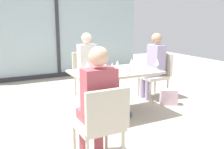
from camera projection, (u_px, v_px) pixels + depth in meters
ground_plane at (115, 115)px, 4.14m from camera, size 12.00×12.00×0.00m
window_wall_backdrop at (57, 31)px, 6.65m from camera, size 4.65×0.10×2.70m
dining_table_main at (115, 82)px, 4.02m from camera, size 1.33×0.84×0.73m
chair_far_right at (157, 72)px, 4.98m from camera, size 0.50×0.46×0.87m
chair_near_window at (86, 71)px, 5.09m from camera, size 0.46×0.51×0.87m
chair_front_left at (101, 121)px, 2.62m from camera, size 0.46×0.50×0.87m
person_far_right at (153, 63)px, 4.89m from camera, size 0.39×0.34×1.26m
person_near_window at (88, 62)px, 4.95m from camera, size 0.34×0.39×1.26m
person_front_left at (97, 99)px, 2.67m from camera, size 0.34×0.39×1.26m
wine_glass_0 at (112, 66)px, 3.63m from camera, size 0.07×0.07×0.18m
wine_glass_1 at (88, 65)px, 3.70m from camera, size 0.07×0.07×0.18m
wine_glass_2 at (117, 64)px, 3.84m from camera, size 0.07×0.07×0.18m
wine_glass_3 at (135, 61)px, 4.11m from camera, size 0.07×0.07×0.18m
wine_glass_4 at (132, 62)px, 4.03m from camera, size 0.07×0.07×0.18m
wine_glass_5 at (104, 62)px, 3.94m from camera, size 0.07×0.07×0.18m
wine_glass_6 at (157, 62)px, 3.96m from camera, size 0.07×0.07×0.18m
coffee_cup at (128, 69)px, 3.88m from camera, size 0.08×0.08×0.09m
cell_phone_on_table at (88, 70)px, 3.98m from camera, size 0.15×0.16×0.01m
handbag_0 at (169, 97)px, 4.61m from camera, size 0.34×0.28×0.28m
handbag_1 at (109, 95)px, 4.76m from camera, size 0.34×0.28×0.28m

